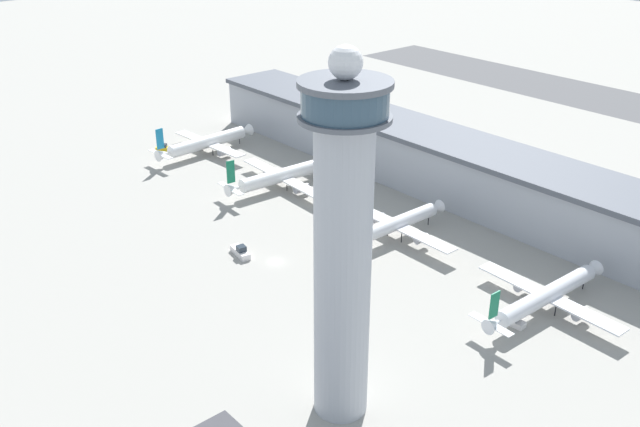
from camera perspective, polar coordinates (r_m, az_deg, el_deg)
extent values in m
plane|color=#9E9B93|center=(189.31, -3.60, -3.88)|extent=(1000.00, 1000.00, 0.00)
cube|color=#A3A8B2|center=(230.42, 10.30, 3.58)|extent=(213.87, 22.00, 17.08)
cube|color=#4C515B|center=(227.21, 10.48, 5.77)|extent=(213.87, 25.00, 1.60)
cylinder|color=#ADB2BC|center=(125.29, 1.79, -5.10)|extent=(10.12, 10.12, 57.32)
cylinder|color=#565B66|center=(113.45, 1.99, 7.68)|extent=(15.23, 15.23, 0.80)
cylinder|color=#334C60|center=(112.67, 2.01, 9.00)|extent=(14.01, 14.01, 4.63)
cylinder|color=#565B66|center=(111.91, 2.03, 10.38)|extent=(15.23, 15.23, 1.00)
sphere|color=white|center=(111.14, 2.06, 11.99)|extent=(5.44, 5.44, 5.44)
cylinder|color=white|center=(265.99, -8.99, 5.69)|extent=(6.49, 32.09, 4.55)
cone|color=white|center=(276.10, -5.96, 6.60)|extent=(4.79, 4.36, 4.55)
cone|color=white|center=(256.40, -12.36, 4.66)|extent=(4.42, 5.69, 4.09)
cube|color=white|center=(266.59, -8.87, 5.56)|extent=(37.91, 6.70, 0.44)
cylinder|color=#A8A8B2|center=(273.74, -9.66, 5.73)|extent=(2.80, 5.14, 2.50)
cylinder|color=#A8A8B2|center=(261.54, -7.64, 4.93)|extent=(2.80, 5.14, 2.50)
cube|color=#197FB2|center=(253.91, -12.69, 5.84)|extent=(0.47, 2.81, 7.27)
cube|color=white|center=(255.52, -12.65, 4.67)|extent=(12.82, 2.77, 0.24)
cylinder|color=black|center=(275.30, -6.46, 5.78)|extent=(0.28, 0.28, 2.16)
cylinder|color=black|center=(264.57, -8.56, 4.84)|extent=(0.28, 0.28, 2.16)
cylinder|color=black|center=(269.48, -9.37, 5.17)|extent=(0.28, 0.28, 2.16)
cylinder|color=white|center=(232.47, -3.10, 3.06)|extent=(6.09, 30.43, 4.52)
cone|color=white|center=(241.91, 0.24, 4.00)|extent=(4.72, 4.30, 4.52)
cone|color=white|center=(223.64, -6.84, 1.99)|extent=(4.34, 5.63, 4.07)
cube|color=white|center=(233.09, -2.97, 2.92)|extent=(41.25, 6.54, 0.44)
cylinder|color=#A8A8B2|center=(240.74, -3.95, 3.28)|extent=(2.74, 5.09, 2.48)
cylinder|color=#A8A8B2|center=(227.66, -1.51, 2.01)|extent=(2.74, 5.09, 2.48)
cube|color=#14704C|center=(220.90, -7.16, 3.32)|extent=(0.45, 2.81, 7.23)
cube|color=white|center=(222.77, -7.17, 2.00)|extent=(12.74, 2.66, 0.24)
cylinder|color=black|center=(241.30, -0.37, 3.10)|extent=(0.28, 0.28, 2.14)
cylinder|color=black|center=(231.25, -2.67, 2.05)|extent=(0.28, 0.28, 2.14)
cylinder|color=black|center=(236.06, -3.56, 2.53)|extent=(0.28, 0.28, 2.14)
cylinder|color=white|center=(199.79, 6.06, -0.82)|extent=(4.31, 30.16, 3.89)
cone|color=white|center=(211.19, 9.26, 0.47)|extent=(3.93, 3.55, 3.89)
cone|color=white|center=(188.86, 2.37, -2.31)|extent=(3.56, 4.71, 3.50)
cube|color=white|center=(200.49, 6.18, -0.95)|extent=(40.63, 4.97, 0.44)
cylinder|color=#A8A8B2|center=(206.97, 4.67, -0.37)|extent=(2.20, 4.30, 2.14)
cylinder|color=#A8A8B2|center=(196.57, 8.14, -2.01)|extent=(2.20, 4.30, 2.14)
cube|color=orange|center=(186.02, 2.18, -1.02)|extent=(0.34, 2.80, 6.22)
cube|color=white|center=(187.88, 2.07, -2.33)|extent=(10.91, 2.15, 0.24)
cylinder|color=black|center=(210.53, 8.66, -0.56)|extent=(0.28, 0.28, 2.74)
cylinder|color=black|center=(199.48, 6.54, -1.95)|extent=(0.28, 0.28, 2.74)
cylinder|color=black|center=(202.81, 5.44, -1.42)|extent=(0.28, 0.28, 2.74)
cylinder|color=silver|center=(174.69, 17.73, -6.20)|extent=(5.20, 33.51, 3.94)
cone|color=silver|center=(188.81, 20.94, -4.24)|extent=(4.07, 3.69, 3.94)
cone|color=silver|center=(161.04, 13.80, -8.55)|extent=(3.72, 4.85, 3.54)
cube|color=silver|center=(175.53, 17.82, -6.32)|extent=(38.27, 5.84, 0.44)
cylinder|color=#A8A8B2|center=(180.53, 15.88, -5.55)|extent=(2.33, 4.41, 2.17)
cylinder|color=#A8A8B2|center=(173.51, 20.12, -7.55)|extent=(2.33, 4.41, 2.17)
cube|color=#14704C|center=(157.66, 13.78, -7.13)|extent=(0.41, 2.81, 6.30)
cube|color=silver|center=(159.90, 13.51, -8.61)|extent=(11.09, 2.42, 0.24)
cylinder|color=black|center=(187.98, 20.31, -5.38)|extent=(0.28, 0.28, 2.37)
cylinder|color=black|center=(174.99, 18.30, -7.45)|extent=(0.28, 0.28, 2.37)
cylinder|color=black|center=(177.42, 16.84, -6.75)|extent=(0.28, 0.28, 2.37)
cube|color=black|center=(193.33, -6.38, -3.32)|extent=(6.80, 3.41, 0.12)
cube|color=silver|center=(192.95, -6.40, -3.11)|extent=(8.04, 3.70, 1.72)
cube|color=#232D38|center=(191.60, -6.32, -2.79)|extent=(2.64, 2.54, 1.41)
cube|color=black|center=(169.92, 14.99, -8.48)|extent=(5.85, 2.65, 0.12)
cube|color=silver|center=(169.59, 15.01, -8.30)|extent=(6.94, 2.83, 1.37)
cube|color=#232D38|center=(168.66, 15.25, -8.03)|extent=(2.18, 2.20, 1.12)
cube|color=black|center=(272.55, -12.21, 4.93)|extent=(5.82, 6.06, 0.12)
cube|color=gold|center=(272.32, -12.22, 5.06)|extent=(6.69, 6.99, 1.49)
cube|color=#232D38|center=(272.05, -12.40, 5.33)|extent=(2.98, 2.99, 1.22)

